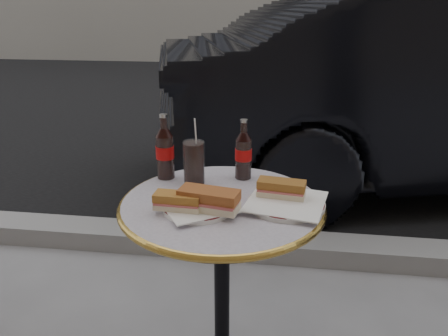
# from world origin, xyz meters

# --- Properties ---
(asphalt_road) EXTENTS (40.00, 8.00, 0.00)m
(asphalt_road) POSITION_xyz_m (0.00, 5.00, 0.00)
(asphalt_road) COLOR black
(asphalt_road) RESTS_ON ground
(curb) EXTENTS (40.00, 0.20, 0.12)m
(curb) POSITION_xyz_m (0.00, 0.90, 0.05)
(curb) COLOR gray
(curb) RESTS_ON ground
(bistro_table) EXTENTS (0.62, 0.62, 0.73)m
(bistro_table) POSITION_xyz_m (0.00, 0.00, 0.37)
(bistro_table) COLOR #BAB2C4
(bistro_table) RESTS_ON ground
(plate_left) EXTENTS (0.27, 0.27, 0.01)m
(plate_left) POSITION_xyz_m (-0.06, -0.06, 0.74)
(plate_left) COLOR white
(plate_left) RESTS_ON bistro_table
(plate_right) EXTENTS (0.30, 0.30, 0.01)m
(plate_right) POSITION_xyz_m (0.19, -0.01, 0.74)
(plate_right) COLOR silver
(plate_right) RESTS_ON bistro_table
(sandwich_left_a) EXTENTS (0.14, 0.07, 0.05)m
(sandwich_left_a) POSITION_xyz_m (-0.11, -0.10, 0.77)
(sandwich_left_a) COLOR #A36729
(sandwich_left_a) RESTS_ON plate_left
(sandwich_left_b) EXTENTS (0.18, 0.11, 0.06)m
(sandwich_left_b) POSITION_xyz_m (-0.02, -0.09, 0.77)
(sandwich_left_b) COLOR #964F26
(sandwich_left_b) RESTS_ON plate_left
(sandwich_right) EXTENTS (0.15, 0.08, 0.05)m
(sandwich_right) POSITION_xyz_m (0.18, 0.02, 0.77)
(sandwich_right) COLOR brown
(sandwich_right) RESTS_ON plate_right
(cola_bottle_left) EXTENTS (0.07, 0.07, 0.22)m
(cola_bottle_left) POSITION_xyz_m (-0.22, 0.16, 0.84)
(cola_bottle_left) COLOR black
(cola_bottle_left) RESTS_ON bistro_table
(cola_bottle_right) EXTENTS (0.07, 0.07, 0.21)m
(cola_bottle_right) POSITION_xyz_m (0.05, 0.20, 0.84)
(cola_bottle_right) COLOR black
(cola_bottle_right) RESTS_ON bistro_table
(cola_glass) EXTENTS (0.09, 0.09, 0.14)m
(cola_glass) POSITION_xyz_m (-0.11, 0.13, 0.80)
(cola_glass) COLOR black
(cola_glass) RESTS_ON bistro_table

